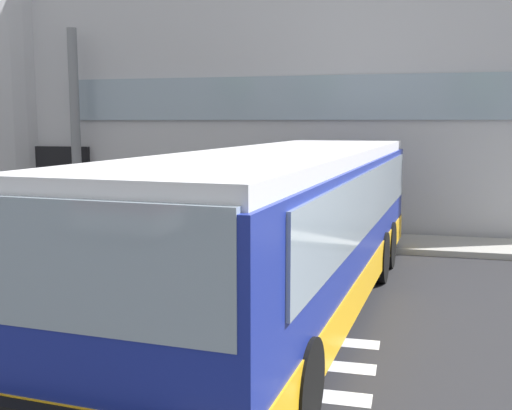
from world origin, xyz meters
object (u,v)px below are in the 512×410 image
bus_main_foreground (289,233)px  safety_bollard_yellow (259,232)px  passenger_near_column (84,197)px  entry_support_column (75,127)px  passenger_at_curb_edge (139,198)px  passenger_by_doorway (124,197)px

bus_main_foreground → safety_bollard_yellow: 5.16m
bus_main_foreground → passenger_near_column: 8.86m
passenger_near_column → safety_bollard_yellow: (5.21, -0.77, -0.63)m
entry_support_column → passenger_at_curb_edge: entry_support_column is taller
passenger_by_doorway → entry_support_column: bearing=151.2°
passenger_at_curb_edge → passenger_near_column: bearing=-176.4°
bus_main_foreground → passenger_near_column: bearing=141.0°
entry_support_column → safety_bollard_yellow: 6.77m
entry_support_column → passenger_near_column: 2.31m
passenger_near_column → passenger_by_doorway: 1.25m
bus_main_foreground → passenger_at_curb_edge: size_ratio=7.10×
bus_main_foreground → safety_bollard_yellow: (-1.67, 4.80, -0.88)m
passenger_near_column → passenger_by_doorway: size_ratio=1.00×
bus_main_foreground → entry_support_column: bearing=139.3°
passenger_near_column → passenger_at_curb_edge: bearing=3.6°
entry_support_column → passenger_by_doorway: (2.05, -1.13, -1.88)m
passenger_near_column → safety_bollard_yellow: 5.31m
passenger_by_doorway → bus_main_foreground: bearing=-44.2°
passenger_near_column → safety_bollard_yellow: size_ratio=1.86×
safety_bollard_yellow → bus_main_foreground: bearing=-70.8°
passenger_at_curb_edge → safety_bollard_yellow: bearing=-13.6°
passenger_by_doorway → passenger_at_curb_edge: size_ratio=1.00×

